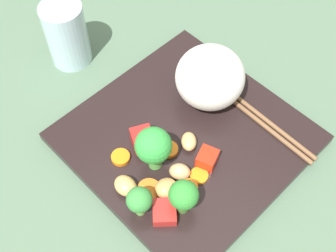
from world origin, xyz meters
The scene contains 20 objects.
ground_plane centered at (0.00, 0.00, -1.00)cm, with size 110.00×110.00×2.00cm, color #4D664F.
square_plate centered at (0.00, 0.00, 0.69)cm, with size 28.26×28.26×1.37cm, color black.
rice_mound centered at (-2.15, 6.90, 5.71)cm, with size 9.44×9.47×8.67cm, color white.
broccoli_floret_0 centered at (6.81, -8.09, 4.80)cm, with size 3.59×3.59×5.61cm.
broccoli_floret_1 centered at (3.29, -11.83, 4.22)cm, with size 3.14×3.14×4.61cm.
broccoli_floret_2 centered at (0.24, -6.13, 5.72)cm, with size 4.62×4.62×7.02cm.
carrot_slice_0 centered at (2.17, -9.26, 1.59)cm, with size 2.98×2.98×0.44cm, color orange.
carrot_slice_1 centered at (0.22, -3.40, 1.69)cm, with size 2.47×2.47×0.63cm, color orange.
carrot_slice_2 centered at (5.37, -3.48, 1.57)cm, with size 2.35×2.35×0.40cm, color orange.
carrot_slice_3 centered at (5.56, -5.72, 1.64)cm, with size 2.45×2.45×0.53cm, color orange.
carrot_slice_4 centered at (-3.71, -8.60, 1.70)cm, with size 2.45×2.45×0.66cm, color orange.
pepper_chunk_0 centered at (4.81, -1.34, 2.45)cm, with size 2.59×2.35×2.15cm, color red.
pepper_chunk_1 centered at (5.79, -10.23, 2.13)cm, with size 3.09×2.79×1.51cm, color red.
pepper_chunk_2 centered at (-3.21, -5.04, 2.53)cm, with size 3.01×2.72×2.32cm, color red.
chicken_piece_0 centered at (3.51, -5.11, 2.44)cm, with size 2.70×2.06×2.14cm, color tan.
chicken_piece_1 centered at (3.86, -7.90, 2.35)cm, with size 2.89×2.66×1.95cm, color tan.
chicken_piece_2 centered at (1.26, -0.91, 2.18)cm, with size 2.82×2.01×1.61cm, color tan.
chicken_piece_3 centered at (-0.47, -11.16, 2.40)cm, with size 3.08×2.46×2.06cm, color tan.
chopstick_pair centered at (2.66, 8.99, 1.69)cm, with size 24.45×2.92×0.64cm.
drinking_glass centered at (-23.13, -1.02, 5.05)cm, with size 6.16×6.16×10.11cm, color silver.
Camera 1 is at (20.32, -24.82, 51.64)cm, focal length 47.20 mm.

